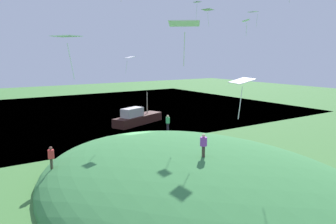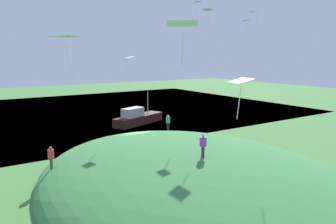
% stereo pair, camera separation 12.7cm
% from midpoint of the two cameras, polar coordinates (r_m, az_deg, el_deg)
% --- Properties ---
extents(ground_plane, '(160.00, 160.00, 0.00)m').
position_cam_midpoint_polar(ground_plane, '(32.25, -5.51, -7.20)').
color(ground_plane, '#467F3B').
extents(lake_water, '(48.95, 80.00, 0.40)m').
position_cam_midpoint_polar(lake_water, '(57.07, -18.41, -0.40)').
color(lake_water, '#245669').
rests_on(lake_water, ground_plane).
extents(grass_hill, '(28.95, 21.70, 5.61)m').
position_cam_midpoint_polar(grass_hill, '(24.40, 4.86, -12.90)').
color(grass_hill, '#3D8343').
rests_on(grass_hill, ground_plane).
extents(boat_on_lake, '(5.17, 8.58, 4.31)m').
position_cam_midpoint_polar(boat_on_lake, '(45.59, -5.30, -1.05)').
color(boat_on_lake, '#381A16').
rests_on(boat_on_lake, lake_water).
extents(person_on_hilltop, '(0.60, 0.60, 1.56)m').
position_cam_midpoint_polar(person_on_hilltop, '(21.67, 6.35, -5.39)').
color(person_on_hilltop, '#41332C').
rests_on(person_on_hilltop, grass_hill).
extents(person_watching_kites, '(0.60, 0.60, 1.68)m').
position_cam_midpoint_polar(person_watching_kites, '(25.27, -19.75, -7.11)').
color(person_watching_kites, '#3A392A').
rests_on(person_watching_kites, grass_hill).
extents(person_with_child, '(0.58, 0.58, 1.69)m').
position_cam_midpoint_polar(person_with_child, '(33.91, 0.11, -1.57)').
color(person_with_child, black).
rests_on(person_with_child, grass_hill).
extents(kite_0, '(1.11, 0.86, 1.50)m').
position_cam_midpoint_polar(kite_0, '(30.55, 7.13, 17.33)').
color(kite_0, white).
extents(kite_1, '(1.02, 0.70, 1.59)m').
position_cam_midpoint_polar(kite_1, '(30.46, -6.62, 9.42)').
color(kite_1, white).
extents(kite_2, '(0.87, 0.71, 1.18)m').
position_cam_midpoint_polar(kite_2, '(27.44, 14.89, 16.54)').
color(kite_2, white).
extents(kite_3, '(1.33, 1.11, 1.89)m').
position_cam_midpoint_polar(kite_3, '(14.60, 12.84, 5.11)').
color(kite_3, white).
extents(kite_9, '(0.83, 0.88, 1.15)m').
position_cam_midpoint_polar(kite_9, '(25.11, 13.67, 15.25)').
color(kite_9, white).
extents(kite_10, '(1.32, 1.19, 1.73)m').
position_cam_midpoint_polar(kite_10, '(13.77, -17.40, 12.33)').
color(kite_10, white).
extents(kite_11, '(1.36, 1.42, 1.71)m').
position_cam_midpoint_polar(kite_11, '(12.81, 2.83, 15.05)').
color(kite_11, silver).
extents(kite_12, '(0.83, 0.59, 1.78)m').
position_cam_midpoint_polar(kite_12, '(34.31, 5.30, 18.51)').
color(kite_12, white).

